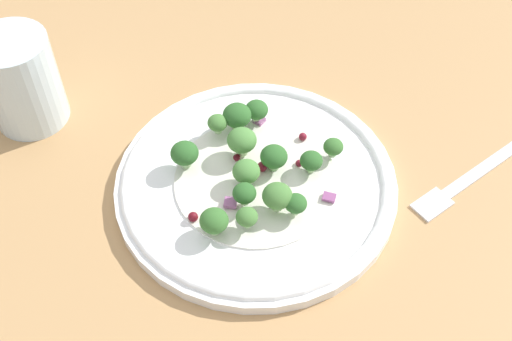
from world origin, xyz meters
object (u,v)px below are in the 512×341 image
broccoli_floret_2 (185,154)px  fork (477,172)px  plate (256,183)px  broccoli_floret_0 (311,161)px  broccoli_floret_1 (274,157)px  water_glass (21,81)px

broccoli_floret_2 → fork: bearing=-29.1°
plate → broccoli_floret_0: (5.00, -1.66, 1.99)cm
plate → broccoli_floret_1: bearing=10.0°
broccoli_floret_1 → water_glass: size_ratio=0.26×
fork → broccoli_floret_2: bearing=150.9°
broccoli_floret_2 → water_glass: size_ratio=0.27×
broccoli_floret_2 → fork: 28.37cm
broccoli_floret_0 → water_glass: water_glass is taller
plate → fork: 21.61cm
plate → broccoli_floret_0: bearing=-18.4°
broccoli_floret_0 → broccoli_floret_1: (-2.86, 2.03, 0.16)cm
broccoli_floret_2 → water_glass: 18.59cm
broccoli_floret_0 → fork: broccoli_floret_0 is taller
broccoli_floret_0 → broccoli_floret_1: 3.51cm
broccoli_floret_1 → fork: 20.05cm
fork → broccoli_floret_1: bearing=151.7°
broccoli_floret_1 → broccoli_floret_2: size_ratio=0.98×
water_glass → broccoli_floret_2: bearing=-55.4°
broccoli_floret_0 → water_glass: bearing=133.6°
water_glass → broccoli_floret_0: bearing=-46.4°
broccoli_floret_0 → broccoli_floret_1: size_ratio=0.83×
broccoli_floret_1 → fork: broccoli_floret_1 is taller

